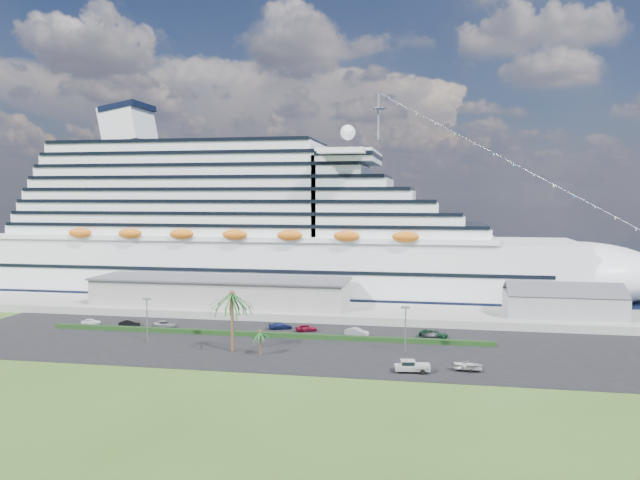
% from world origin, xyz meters
% --- Properties ---
extents(ground, '(420.00, 420.00, 0.00)m').
position_xyz_m(ground, '(0.00, 0.00, 0.00)').
color(ground, '#38541C').
rests_on(ground, ground).
extents(asphalt_lot, '(140.00, 38.00, 0.12)m').
position_xyz_m(asphalt_lot, '(0.00, 11.00, 0.06)').
color(asphalt_lot, black).
rests_on(asphalt_lot, ground).
extents(wharf, '(240.00, 20.00, 1.80)m').
position_xyz_m(wharf, '(0.00, 40.00, 0.90)').
color(wharf, gray).
rests_on(wharf, ground).
extents(water, '(420.00, 160.00, 0.02)m').
position_xyz_m(water, '(0.00, 130.00, 0.01)').
color(water, '#0B1B31').
rests_on(water, ground).
extents(cruise_ship, '(191.00, 38.00, 54.00)m').
position_xyz_m(cruise_ship, '(-21.53, 64.00, 16.69)').
color(cruise_ship, silver).
rests_on(cruise_ship, ground).
extents(terminal_building, '(61.00, 15.00, 6.30)m').
position_xyz_m(terminal_building, '(-25.00, 40.00, 5.01)').
color(terminal_building, gray).
rests_on(terminal_building, wharf).
extents(port_shed, '(24.00, 12.31, 7.37)m').
position_xyz_m(port_shed, '(52.00, 40.00, 4.40)').
color(port_shed, gray).
rests_on(port_shed, wharf).
extents(hedge, '(88.00, 1.10, 0.90)m').
position_xyz_m(hedge, '(-8.00, 16.00, 0.57)').
color(hedge, black).
rests_on(hedge, asphalt_lot).
extents(lamp_post_left, '(1.60, 0.35, 8.27)m').
position_xyz_m(lamp_post_left, '(-28.00, 8.00, 5.34)').
color(lamp_post_left, gray).
rests_on(lamp_post_left, asphalt_lot).
extents(lamp_post_right, '(1.60, 0.35, 8.27)m').
position_xyz_m(lamp_post_right, '(20.00, 8.00, 5.34)').
color(lamp_post_right, gray).
rests_on(lamp_post_right, asphalt_lot).
extents(palm_tall, '(8.82, 8.82, 11.13)m').
position_xyz_m(palm_tall, '(-10.00, 4.00, 9.20)').
color(palm_tall, '#47301E').
rests_on(palm_tall, ground).
extents(palm_short, '(3.53, 3.53, 4.56)m').
position_xyz_m(palm_short, '(-4.50, 2.50, 3.67)').
color(palm_short, '#47301E').
rests_on(palm_short, ground).
extents(parked_car_0, '(4.27, 3.07, 1.35)m').
position_xyz_m(parked_car_0, '(-46.68, 20.04, 0.80)').
color(parked_car_0, white).
rests_on(parked_car_0, asphalt_lot).
extents(parked_car_1, '(4.65, 2.85, 1.45)m').
position_xyz_m(parked_car_1, '(-37.85, 19.99, 0.84)').
color(parked_car_1, black).
rests_on(parked_car_1, asphalt_lot).
extents(parked_car_2, '(5.35, 3.24, 1.39)m').
position_xyz_m(parked_car_2, '(-30.18, 20.42, 0.81)').
color(parked_car_2, gray).
rests_on(parked_car_2, asphalt_lot).
extents(parked_car_3, '(5.26, 3.59, 1.42)m').
position_xyz_m(parked_car_3, '(-6.16, 23.28, 0.83)').
color(parked_car_3, '#161E4E').
rests_on(parked_car_3, asphalt_lot).
extents(parked_car_4, '(4.75, 3.15, 1.50)m').
position_xyz_m(parked_car_4, '(-0.50, 22.08, 0.87)').
color(parked_car_4, maroon).
rests_on(parked_car_4, asphalt_lot).
extents(parked_car_5, '(4.95, 2.74, 1.54)m').
position_xyz_m(parked_car_5, '(10.03, 19.91, 0.89)').
color(parked_car_5, '#9A9BA1').
rests_on(parked_car_5, asphalt_lot).
extents(parked_car_6, '(6.04, 4.05, 1.54)m').
position_xyz_m(parked_car_6, '(24.81, 21.04, 0.89)').
color(parked_car_6, black).
rests_on(parked_car_6, asphalt_lot).
extents(parked_car_7, '(4.77, 3.22, 1.28)m').
position_xyz_m(parked_car_7, '(24.68, 19.95, 0.76)').
color(parked_car_7, black).
rests_on(parked_car_7, asphalt_lot).
extents(pickup_truck, '(5.66, 2.68, 1.92)m').
position_xyz_m(pickup_truck, '(21.53, -3.49, 1.17)').
color(pickup_truck, black).
rests_on(pickup_truck, asphalt_lot).
extents(boat_trailer, '(5.36, 3.50, 1.54)m').
position_xyz_m(boat_trailer, '(30.15, -1.30, 1.14)').
color(boat_trailer, gray).
rests_on(boat_trailer, asphalt_lot).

